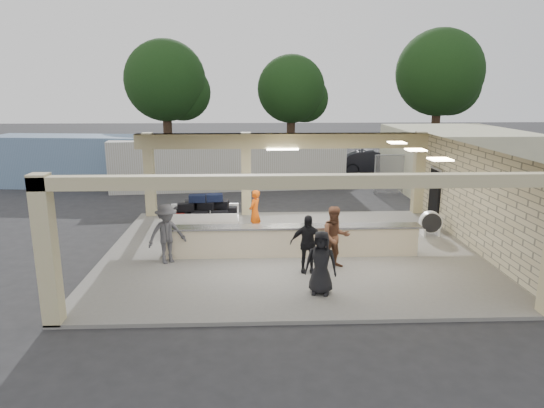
{
  "coord_description": "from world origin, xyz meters",
  "views": [
    {
      "loc": [
        -1.2,
        -15.18,
        5.35
      ],
      "look_at": [
        -0.57,
        1.0,
        1.43
      ],
      "focal_mm": 32.0,
      "sensor_mm": 36.0,
      "label": 1
    }
  ],
  "objects_px": {
    "passenger_d": "(321,263)",
    "container_blue": "(92,161)",
    "car_white_a": "(432,166)",
    "car_white_b": "(469,165)",
    "baggage_handler": "(255,212)",
    "passenger_c": "(167,234)",
    "passenger_a": "(335,237)",
    "container_white": "(229,163)",
    "baggage_counter": "(292,241)",
    "passenger_b": "(307,244)",
    "drum_fan": "(431,222)",
    "luggage_cart": "(203,213)",
    "car_dark": "(375,162)"
  },
  "relations": [
    {
      "from": "passenger_a",
      "to": "car_white_b",
      "type": "height_order",
      "value": "passenger_a"
    },
    {
      "from": "baggage_counter",
      "to": "luggage_cart",
      "type": "relative_size",
      "value": 3.22
    },
    {
      "from": "luggage_cart",
      "to": "container_white",
      "type": "relative_size",
      "value": 0.21
    },
    {
      "from": "container_blue",
      "to": "passenger_a",
      "type": "bearing_deg",
      "value": -43.73
    },
    {
      "from": "passenger_a",
      "to": "container_white",
      "type": "relative_size",
      "value": 0.15
    },
    {
      "from": "luggage_cart",
      "to": "passenger_b",
      "type": "height_order",
      "value": "passenger_b"
    },
    {
      "from": "car_white_a",
      "to": "container_blue",
      "type": "height_order",
      "value": "container_blue"
    },
    {
      "from": "luggage_cart",
      "to": "passenger_d",
      "type": "distance_m",
      "value": 6.47
    },
    {
      "from": "passenger_d",
      "to": "container_blue",
      "type": "relative_size",
      "value": 0.16
    },
    {
      "from": "drum_fan",
      "to": "passenger_c",
      "type": "relative_size",
      "value": 0.48
    },
    {
      "from": "baggage_counter",
      "to": "passenger_a",
      "type": "height_order",
      "value": "passenger_a"
    },
    {
      "from": "passenger_d",
      "to": "luggage_cart",
      "type": "bearing_deg",
      "value": 136.67
    },
    {
      "from": "baggage_handler",
      "to": "luggage_cart",
      "type": "bearing_deg",
      "value": -64.59
    },
    {
      "from": "passenger_b",
      "to": "container_blue",
      "type": "xyz_separation_m",
      "value": [
        -10.44,
        13.59,
        0.43
      ]
    },
    {
      "from": "car_white_a",
      "to": "baggage_counter",
      "type": "bearing_deg",
      "value": 135.1
    },
    {
      "from": "car_white_a",
      "to": "container_blue",
      "type": "relative_size",
      "value": 0.44
    },
    {
      "from": "baggage_handler",
      "to": "passenger_c",
      "type": "bearing_deg",
      "value": -16.11
    },
    {
      "from": "luggage_cart",
      "to": "container_blue",
      "type": "height_order",
      "value": "container_blue"
    },
    {
      "from": "passenger_c",
      "to": "container_blue",
      "type": "height_order",
      "value": "container_blue"
    },
    {
      "from": "passenger_b",
      "to": "baggage_counter",
      "type": "bearing_deg",
      "value": 107.0
    },
    {
      "from": "car_white_b",
      "to": "container_blue",
      "type": "distance_m",
      "value": 21.88
    },
    {
      "from": "drum_fan",
      "to": "car_white_a",
      "type": "relative_size",
      "value": 0.19
    },
    {
      "from": "drum_fan",
      "to": "container_blue",
      "type": "height_order",
      "value": "container_blue"
    },
    {
      "from": "luggage_cart",
      "to": "passenger_a",
      "type": "relative_size",
      "value": 1.36
    },
    {
      "from": "baggage_counter",
      "to": "passenger_c",
      "type": "height_order",
      "value": "passenger_c"
    },
    {
      "from": "container_white",
      "to": "container_blue",
      "type": "distance_m",
      "value": 7.63
    },
    {
      "from": "passenger_b",
      "to": "car_white_a",
      "type": "xyz_separation_m",
      "value": [
        9.29,
        15.41,
        -0.28
      ]
    },
    {
      "from": "passenger_b",
      "to": "container_blue",
      "type": "bearing_deg",
      "value": 131.21
    },
    {
      "from": "passenger_c",
      "to": "car_white_a",
      "type": "xyz_separation_m",
      "value": [
        13.48,
        14.5,
        -0.35
      ]
    },
    {
      "from": "container_white",
      "to": "container_blue",
      "type": "height_order",
      "value": "container_blue"
    },
    {
      "from": "baggage_counter",
      "to": "passenger_a",
      "type": "distance_m",
      "value": 1.69
    },
    {
      "from": "car_white_b",
      "to": "car_dark",
      "type": "bearing_deg",
      "value": 73.1
    },
    {
      "from": "car_dark",
      "to": "container_blue",
      "type": "xyz_separation_m",
      "value": [
        -16.49,
        -2.88,
        0.61
      ]
    },
    {
      "from": "baggage_counter",
      "to": "drum_fan",
      "type": "relative_size",
      "value": 9.27
    },
    {
      "from": "passenger_a",
      "to": "container_white",
      "type": "bearing_deg",
      "value": 94.75
    },
    {
      "from": "passenger_c",
      "to": "car_dark",
      "type": "xyz_separation_m",
      "value": [
        10.23,
        15.56,
        -0.25
      ]
    },
    {
      "from": "baggage_handler",
      "to": "car_dark",
      "type": "xyz_separation_m",
      "value": [
        7.55,
        12.67,
        -0.15
      ]
    },
    {
      "from": "passenger_a",
      "to": "car_white_a",
      "type": "bearing_deg",
      "value": 49.08
    },
    {
      "from": "car_white_a",
      "to": "passenger_b",
      "type": "bearing_deg",
      "value": 138.54
    },
    {
      "from": "drum_fan",
      "to": "baggage_handler",
      "type": "relative_size",
      "value": 0.54
    },
    {
      "from": "passenger_c",
      "to": "container_white",
      "type": "bearing_deg",
      "value": 54.51
    },
    {
      "from": "baggage_counter",
      "to": "passenger_c",
      "type": "distance_m",
      "value": 3.9
    },
    {
      "from": "drum_fan",
      "to": "car_white_b",
      "type": "bearing_deg",
      "value": 64.01
    },
    {
      "from": "passenger_c",
      "to": "car_white_a",
      "type": "height_order",
      "value": "passenger_c"
    },
    {
      "from": "luggage_cart",
      "to": "car_white_a",
      "type": "distance_m",
      "value": 17.17
    },
    {
      "from": "passenger_d",
      "to": "container_blue",
      "type": "bearing_deg",
      "value": 138.17
    },
    {
      "from": "car_white_a",
      "to": "car_white_b",
      "type": "xyz_separation_m",
      "value": [
        2.1,
        -0.36,
        0.13
      ]
    },
    {
      "from": "baggage_handler",
      "to": "car_white_b",
      "type": "relative_size",
      "value": 0.32
    },
    {
      "from": "baggage_handler",
      "to": "passenger_a",
      "type": "relative_size",
      "value": 0.88
    },
    {
      "from": "car_dark",
      "to": "container_white",
      "type": "bearing_deg",
      "value": 120.76
    }
  ]
}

